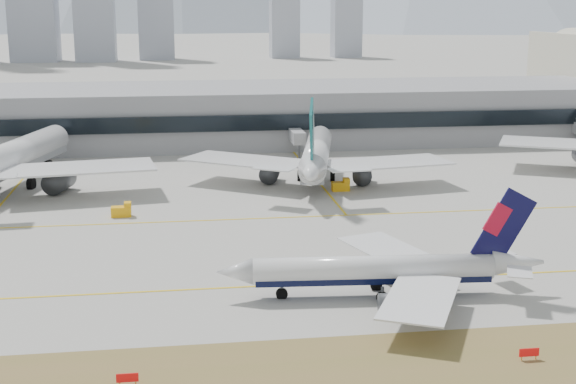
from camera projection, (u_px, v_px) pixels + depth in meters
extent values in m
plane|color=#9F9D95|center=(285.00, 273.00, 113.28)|extent=(3000.00, 3000.00, 0.00)
cube|color=olive|center=(328.00, 373.00, 82.42)|extent=(360.00, 18.00, 0.06)
cube|color=yellow|center=(290.00, 285.00, 108.45)|extent=(360.00, 0.45, 0.04)
cube|color=yellow|center=(262.00, 218.00, 142.19)|extent=(360.00, 0.45, 0.04)
cylinder|color=white|center=(373.00, 269.00, 103.40)|extent=(31.31, 5.69, 3.40)
cube|color=black|center=(373.00, 276.00, 103.62)|extent=(30.65, 5.14, 1.53)
cone|color=white|center=(234.00, 272.00, 102.21)|extent=(5.00, 3.75, 3.40)
cone|color=white|center=(517.00, 262.00, 104.57)|extent=(7.15, 3.91, 3.40)
cube|color=white|center=(390.00, 250.00, 112.96)|extent=(12.45, 18.33, 0.20)
cube|color=white|center=(497.00, 251.00, 108.72)|extent=(4.08, 5.35, 0.14)
cylinder|color=#3F4247|center=(381.00, 270.00, 110.21)|extent=(5.36, 2.93, 2.55)
cube|color=#3F4247|center=(381.00, 263.00, 109.98)|extent=(2.18, 0.41, 1.19)
cube|color=white|center=(420.00, 298.00, 94.61)|extent=(14.32, 18.46, 0.20)
cube|color=white|center=(520.00, 272.00, 100.12)|extent=(4.61, 5.56, 0.14)
cylinder|color=#3F4247|center=(400.00, 303.00, 97.98)|extent=(5.36, 2.93, 2.55)
cube|color=#3F4247|center=(400.00, 295.00, 97.75)|extent=(2.18, 0.41, 1.19)
cube|color=#0A0939|center=(503.00, 228.00, 103.34)|extent=(8.41, 0.93, 10.66)
cube|color=#B70C2A|center=(497.00, 219.00, 103.03)|extent=(3.82, 0.65, 4.57)
cylinder|color=#3F4247|center=(282.00, 291.00, 103.24)|extent=(0.41, 0.41, 2.04)
cylinder|color=black|center=(282.00, 294.00, 103.34)|extent=(1.57, 0.71, 1.53)
cylinder|color=#3F4247|center=(382.00, 294.00, 101.93)|extent=(0.41, 0.41, 2.04)
cylinder|color=black|center=(382.00, 298.00, 102.03)|extent=(1.57, 0.71, 1.53)
cylinder|color=#3F4247|center=(376.00, 283.00, 106.23)|extent=(0.41, 0.41, 2.04)
cylinder|color=black|center=(376.00, 286.00, 106.33)|extent=(1.57, 0.71, 1.53)
cylinder|color=white|center=(13.00, 155.00, 165.30)|extent=(16.95, 45.99, 6.07)
cube|color=slate|center=(14.00, 163.00, 165.68)|extent=(15.85, 44.88, 2.73)
cone|color=white|center=(62.00, 135.00, 190.92)|extent=(7.58, 8.27, 6.07)
cube|color=white|center=(79.00, 168.00, 157.36)|extent=(30.71, 17.30, 0.36)
cylinder|color=#3F4247|center=(59.00, 180.00, 161.60)|extent=(6.26, 8.52, 4.55)
cube|color=#3F4247|center=(59.00, 172.00, 161.19)|extent=(1.21, 3.20, 2.12)
cylinder|color=#3F4247|center=(48.00, 162.00, 183.30)|extent=(0.73, 0.73, 3.64)
cylinder|color=black|center=(48.00, 166.00, 183.47)|extent=(1.69, 2.91, 2.73)
cylinder|color=#3F4247|center=(31.00, 180.00, 164.78)|extent=(0.73, 0.73, 3.64)
cylinder|color=black|center=(31.00, 184.00, 164.95)|extent=(1.69, 2.91, 2.73)
cylinder|color=white|center=(317.00, 152.00, 172.68)|extent=(14.21, 41.33, 5.44)
cube|color=slate|center=(317.00, 159.00, 173.02)|extent=(13.24, 40.35, 2.45)
cone|color=white|center=(321.00, 135.00, 195.70)|extent=(6.67, 7.31, 5.44)
cone|color=white|center=(311.00, 173.00, 148.12)|extent=(7.29, 10.10, 5.44)
cube|color=white|center=(386.00, 162.00, 165.92)|extent=(27.73, 16.12, 0.33)
cube|color=white|center=(349.00, 169.00, 149.17)|extent=(7.96, 4.71, 0.22)
cylinder|color=#3F4247|center=(362.00, 173.00, 169.60)|extent=(5.47, 7.58, 4.08)
cube|color=#3F4247|center=(362.00, 166.00, 169.23)|extent=(1.02, 2.88, 1.90)
cube|color=white|center=(245.00, 160.00, 168.09)|extent=(28.30, 24.65, 0.33)
cube|color=white|center=(274.00, 168.00, 150.22)|extent=(8.59, 7.31, 0.22)
cylinder|color=#3F4247|center=(270.00, 172.00, 171.05)|extent=(5.47, 7.58, 4.08)
cube|color=#3F4247|center=(270.00, 164.00, 170.68)|extent=(1.02, 2.88, 1.90)
cube|color=#155D60|center=(312.00, 136.00, 149.43)|extent=(2.94, 11.21, 14.59)
cube|color=silver|center=(312.00, 127.00, 150.17)|extent=(1.69, 5.14, 6.24)
cylinder|color=#3F4247|center=(319.00, 159.00, 188.85)|extent=(0.65, 0.65, 3.26)
cylinder|color=black|center=(319.00, 161.00, 189.00)|extent=(1.46, 2.60, 2.45)
cylinder|color=#3F4247|center=(300.00, 173.00, 172.82)|extent=(0.65, 0.65, 3.26)
cylinder|color=black|center=(300.00, 176.00, 172.98)|extent=(1.46, 2.60, 2.45)
cylinder|color=#3F4247|center=(333.00, 173.00, 172.30)|extent=(0.65, 0.65, 3.26)
cylinder|color=black|center=(333.00, 176.00, 172.46)|extent=(1.46, 2.60, 2.45)
cube|color=white|center=(571.00, 144.00, 182.24)|extent=(33.95, 26.52, 0.39)
cube|color=gray|center=(228.00, 114.00, 222.43)|extent=(280.00, 42.00, 15.00)
cube|color=black|center=(234.00, 123.00, 201.60)|extent=(280.00, 1.20, 4.00)
cube|color=beige|center=(568.00, 78.00, 255.36)|extent=(2.00, 57.00, 27.90)
cube|color=red|center=(127.00, 378.00, 79.43)|extent=(2.20, 0.15, 0.90)
cylinder|color=orange|center=(119.00, 384.00, 79.47)|extent=(0.10, 0.10, 0.50)
cylinder|color=orange|center=(136.00, 383.00, 79.69)|extent=(0.10, 0.10, 0.50)
cube|color=red|center=(529.00, 352.00, 85.23)|extent=(2.20, 0.15, 0.90)
cylinder|color=orange|center=(522.00, 358.00, 85.27)|extent=(0.10, 0.10, 0.50)
cylinder|color=orange|center=(536.00, 358.00, 85.49)|extent=(0.10, 0.10, 0.50)
cube|color=#FFB00D|center=(340.00, 186.00, 163.26)|extent=(3.50, 2.00, 1.80)
cube|color=#FFB00D|center=(346.00, 180.00, 163.15)|extent=(1.20, 1.80, 1.00)
cylinder|color=black|center=(335.00, 190.00, 162.45)|extent=(0.70, 0.30, 0.70)
cylinder|color=black|center=(334.00, 188.00, 163.99)|extent=(0.70, 0.30, 0.70)
cylinder|color=black|center=(347.00, 190.00, 162.78)|extent=(0.70, 0.30, 0.70)
cylinder|color=black|center=(345.00, 188.00, 164.32)|extent=(0.70, 0.30, 0.70)
cube|color=#FFB00D|center=(121.00, 212.00, 143.31)|extent=(3.50, 2.00, 1.80)
cube|color=#FFB00D|center=(128.00, 205.00, 143.21)|extent=(1.20, 1.80, 1.00)
cylinder|color=black|center=(114.00, 216.00, 142.50)|extent=(0.70, 0.30, 0.70)
cylinder|color=black|center=(115.00, 214.00, 144.04)|extent=(0.70, 0.30, 0.70)
cylinder|color=black|center=(128.00, 215.00, 142.83)|extent=(0.70, 0.30, 0.70)
cylinder|color=black|center=(128.00, 213.00, 144.38)|extent=(0.70, 0.30, 0.70)
cube|color=#9CA2B2|center=(32.00, 0.00, 528.31)|extent=(30.00, 27.00, 80.00)
cube|color=#9CA2B2|center=(156.00, 8.00, 550.11)|extent=(24.00, 21.60, 70.00)
cube|color=#9CA2B2|center=(284.00, 19.00, 569.04)|extent=(20.00, 18.00, 55.00)
cube|color=#9CA2B2|center=(346.00, 23.00, 576.03)|extent=(20.00, 18.00, 48.00)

